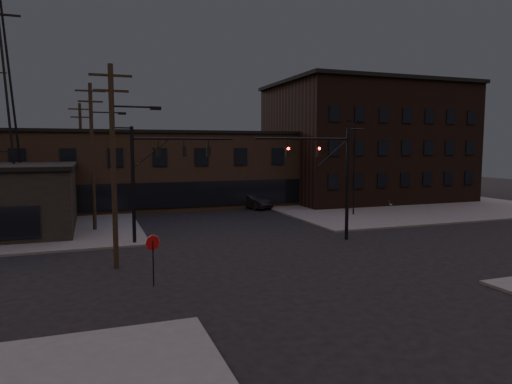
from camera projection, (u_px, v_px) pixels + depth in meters
ground at (289, 262)px, 26.41m from camera, size 140.00×140.00×0.00m
sidewalk_ne at (382, 202)px, 54.44m from camera, size 30.00×30.00×0.15m
building_row at (190, 170)px, 52.21m from camera, size 40.00×12.00×8.00m
building_right at (365, 144)px, 57.50m from camera, size 22.00×16.00×14.00m
traffic_signal_near at (333, 171)px, 31.95m from camera, size 7.12×0.24×8.00m
traffic_signal_far at (152, 171)px, 31.12m from camera, size 7.12×0.24×8.00m
stop_sign at (153, 248)px, 21.66m from camera, size 0.72×0.33×2.48m
utility_pole_near at (115, 161)px, 24.50m from camera, size 3.70×0.28×11.00m
utility_pole_mid at (93, 153)px, 35.36m from camera, size 3.70×0.28×11.50m
utility_pole_far at (82, 155)px, 46.26m from camera, size 2.20×0.28×11.00m
lot_light_a at (355, 159)px, 43.37m from camera, size 1.50×0.28×9.14m
lot_light_b at (377, 157)px, 50.08m from camera, size 1.50×0.28×9.14m
parked_car_lot_a at (328, 198)px, 51.15m from camera, size 4.40×2.70×1.40m
parked_car_lot_b at (370, 198)px, 51.05m from camera, size 5.29×3.87×1.42m
car_crossing at (251, 201)px, 49.17m from camera, size 3.58×5.35×1.67m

